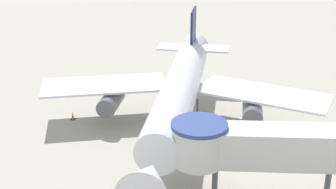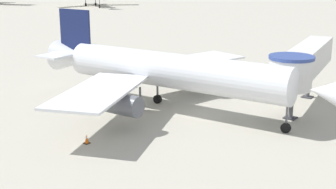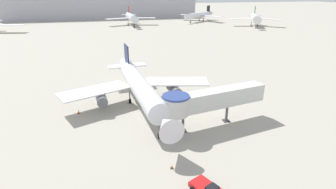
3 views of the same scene
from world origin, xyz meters
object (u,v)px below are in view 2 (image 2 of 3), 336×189
Objects in this scene: main_airplane at (167,71)px; jet_bridge at (303,63)px; traffic_cone_starboard_wing at (229,85)px; traffic_cone_port_wing at (87,139)px.

jet_bridge is (9.31, -10.26, 0.58)m from main_airplane.
traffic_cone_starboard_wing is (11.49, -0.59, -3.70)m from main_airplane.
traffic_cone_starboard_wing is at bearing -0.92° from traffic_cone_port_wing.
traffic_cone_port_wing is at bearing 176.92° from main_airplane.
traffic_cone_port_wing is at bearing 179.08° from traffic_cone_starboard_wing.
traffic_cone_port_wing is 22.76m from traffic_cone_starboard_wing.
jet_bridge is at bearing -51.99° from main_airplane.
traffic_cone_port_wing is at bearing 144.12° from jet_bridge.
jet_bridge reaches higher than traffic_cone_port_wing.
traffic_cone_port_wing is 1.14× the size of traffic_cone_starboard_wing.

